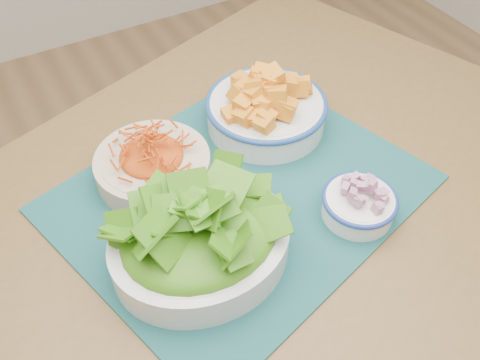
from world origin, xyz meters
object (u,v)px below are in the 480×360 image
at_px(onion_bowl, 360,201).
at_px(squash_bowl, 266,105).
at_px(placemat, 240,193).
at_px(lettuce_bowl, 200,234).
at_px(carrot_bowl, 152,161).
at_px(table, 245,232).

bearing_deg(onion_bowl, squash_bowl, 93.06).
distance_m(placemat, lettuce_bowl, 0.16).
bearing_deg(carrot_bowl, lettuce_bowl, -91.73).
xyz_separation_m(placemat, squash_bowl, (0.13, 0.13, 0.05)).
xyz_separation_m(table, lettuce_bowl, (-0.12, -0.08, 0.15)).
relative_size(carrot_bowl, onion_bowl, 1.74).
distance_m(table, carrot_bowl, 0.21).
distance_m(table, placemat, 0.09).
bearing_deg(carrot_bowl, placemat, -43.79).
relative_size(placemat, onion_bowl, 3.84).
xyz_separation_m(placemat, carrot_bowl, (-0.11, 0.11, 0.04)).
relative_size(carrot_bowl, lettuce_bowl, 0.93).
bearing_deg(squash_bowl, carrot_bowl, -174.88).
bearing_deg(lettuce_bowl, table, 33.33).
bearing_deg(carrot_bowl, squash_bowl, 5.12).
xyz_separation_m(placemat, onion_bowl, (0.14, -0.14, 0.03)).
height_order(carrot_bowl, squash_bowl, squash_bowl).
bearing_deg(carrot_bowl, table, -47.25).
bearing_deg(lettuce_bowl, placemat, 38.42).
height_order(table, placemat, placemat).
distance_m(carrot_bowl, onion_bowl, 0.36).
bearing_deg(table, squash_bowl, 29.20).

